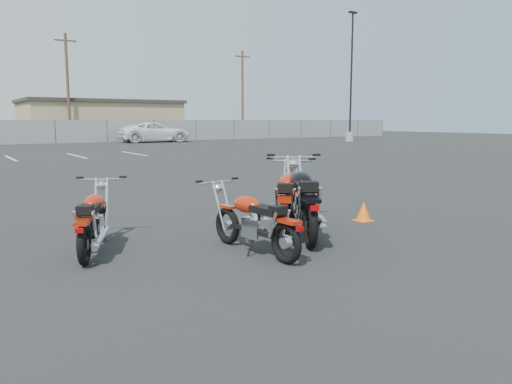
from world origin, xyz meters
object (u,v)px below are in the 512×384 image
motorcycle_front_red (93,221)px  white_van (155,127)px  motorcycle_rear_red (288,201)px  motorcycle_second_black (303,201)px  motorcycle_third_red (255,222)px

motorcycle_front_red → white_van: (13.60, 32.12, 0.84)m
motorcycle_rear_red → motorcycle_second_black: bearing=-78.5°
motorcycle_second_black → white_van: bearing=72.1°
motorcycle_second_black → motorcycle_third_red: bearing=-158.0°
motorcycle_front_red → motorcycle_third_red: motorcycle_front_red is taller
motorcycle_third_red → motorcycle_rear_red: (1.13, 0.78, 0.09)m
motorcycle_rear_red → motorcycle_front_red: bearing=171.1°
motorcycle_front_red → motorcycle_second_black: (2.99, -0.76, 0.12)m
motorcycle_second_black → white_van: (10.61, 32.88, 0.72)m
motorcycle_front_red → motorcycle_rear_red: bearing=-8.9°
motorcycle_second_black → motorcycle_rear_red: motorcycle_second_black is taller
motorcycle_front_red → motorcycle_rear_red: size_ratio=0.92×
motorcycle_front_red → white_van: size_ratio=0.28×
motorcycle_second_black → motorcycle_rear_red: bearing=101.5°
motorcycle_second_black → motorcycle_rear_red: (-0.06, 0.30, -0.04)m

